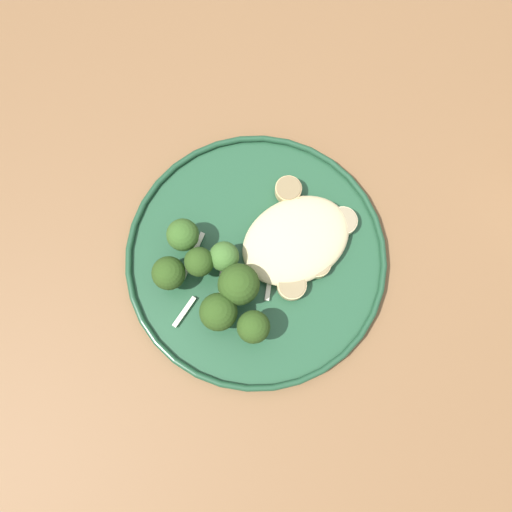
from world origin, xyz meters
TOP-DOWN VIEW (x-y plane):
  - ground at (0.00, 0.00)m, footprint 6.00×6.00m
  - wooden_dining_table at (0.00, 0.00)m, footprint 1.40×1.00m
  - dinner_plate at (0.04, 0.04)m, footprint 0.29×0.29m
  - noodle_bed at (-0.01, 0.04)m, footprint 0.12×0.09m
  - seared_scallop_front_small at (-0.03, -0.01)m, footprint 0.03×0.03m
  - seared_scallop_tilted_round at (-0.01, 0.05)m, footprint 0.03×0.03m
  - seared_scallop_center_golden at (0.01, 0.04)m, footprint 0.03×0.03m
  - seared_scallop_left_edge at (-0.06, 0.05)m, footprint 0.03×0.03m
  - seared_scallop_tiny_bay at (-0.01, 0.08)m, footprint 0.03×0.03m
  - seared_scallop_right_edge at (0.02, 0.08)m, footprint 0.03×0.03m
  - seared_scallop_large_seared at (-0.03, 0.02)m, footprint 0.03×0.03m
  - broccoli_floret_tall_stalk at (0.08, 0.10)m, footprint 0.03×0.03m
  - broccoli_floret_split_head at (0.07, 0.06)m, footprint 0.04×0.04m
  - broccoli_floret_right_tilted at (0.10, 0.02)m, footprint 0.03×0.03m
  - broccoli_floret_rear_charred at (0.10, -0.02)m, footprint 0.03×0.03m
  - broccoli_floret_beside_noodles at (0.13, 0.01)m, footprint 0.04×0.04m
  - broccoli_floret_near_rim at (0.10, 0.07)m, footprint 0.04×0.04m
  - broccoli_floret_center_pile at (0.07, 0.02)m, footprint 0.03×0.03m
  - onion_sliver_short_strip at (0.09, 0.05)m, footprint 0.02×0.03m
  - onion_sliver_curled_piece at (0.14, 0.05)m, footprint 0.04×0.02m
  - onion_sliver_long_sliver at (0.04, 0.07)m, footprint 0.03×0.03m
  - onion_sliver_pale_crescent at (0.10, -0.00)m, footprint 0.05×0.04m

SIDE VIEW (x-z plane):
  - ground at x=0.00m, z-range 0.00..0.00m
  - wooden_dining_table at x=0.00m, z-range 0.29..1.03m
  - dinner_plate at x=0.04m, z-range 0.74..0.76m
  - onion_sliver_short_strip at x=0.09m, z-range 0.75..0.76m
  - onion_sliver_curled_piece at x=0.14m, z-range 0.75..0.76m
  - onion_sliver_long_sliver at x=0.04m, z-range 0.75..0.76m
  - onion_sliver_pale_crescent at x=0.10m, z-range 0.75..0.76m
  - seared_scallop_left_edge at x=-0.06m, z-range 0.75..0.77m
  - seared_scallop_tiny_bay at x=-0.01m, z-range 0.75..0.77m
  - seared_scallop_right_edge at x=0.02m, z-range 0.75..0.77m
  - seared_scallop_large_seared at x=-0.03m, z-range 0.75..0.77m
  - seared_scallop_front_small at x=-0.03m, z-range 0.75..0.77m
  - seared_scallop_tilted_round at x=-0.01m, z-range 0.75..0.77m
  - seared_scallop_center_golden at x=0.01m, z-range 0.75..0.77m
  - noodle_bed at x=-0.01m, z-range 0.75..0.78m
  - broccoli_floret_beside_noodles at x=0.13m, z-range 0.76..0.80m
  - broccoli_floret_center_pile at x=0.07m, z-range 0.76..0.81m
  - broccoli_floret_right_tilted at x=0.10m, z-range 0.76..0.81m
  - broccoli_floret_rear_charred at x=0.10m, z-range 0.76..0.81m
  - broccoli_floret_near_rim at x=0.10m, z-range 0.76..0.81m
  - broccoli_floret_tall_stalk at x=0.08m, z-range 0.76..0.81m
  - broccoli_floret_split_head at x=0.07m, z-range 0.76..0.82m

